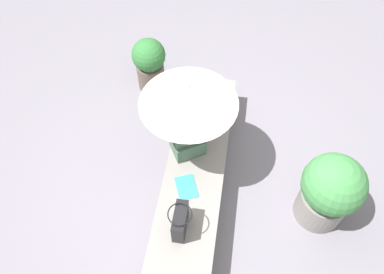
# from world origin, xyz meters

# --- Properties ---
(ground_plane) EXTENTS (14.00, 14.00, 0.00)m
(ground_plane) POSITION_xyz_m (0.00, 0.00, 0.00)
(ground_plane) COLOR slate
(stone_bench) EXTENTS (2.58, 0.64, 0.40)m
(stone_bench) POSITION_xyz_m (0.00, 0.00, 0.20)
(stone_bench) COLOR gray
(stone_bench) RESTS_ON ground
(person_seated) EXTENTS (0.42, 0.51, 0.90)m
(person_seated) POSITION_xyz_m (0.14, 0.12, 0.79)
(person_seated) COLOR #47664C
(person_seated) RESTS_ON stone_bench
(parasol) EXTENTS (0.99, 0.99, 0.99)m
(parasol) POSITION_xyz_m (0.20, 0.12, 1.25)
(parasol) COLOR #B7B7BC
(parasol) RESTS_ON stone_bench
(handbag_black) EXTENTS (0.31, 0.23, 0.34)m
(handbag_black) POSITION_xyz_m (-0.79, 0.04, 0.57)
(handbag_black) COLOR black
(handbag_black) RESTS_ON stone_bench
(magazine) EXTENTS (0.34, 0.29, 0.01)m
(magazine) POSITION_xyz_m (-0.34, 0.06, 0.41)
(magazine) COLOR #339ED1
(magazine) RESTS_ON stone_bench
(planter_near) EXTENTS (0.44, 0.44, 0.80)m
(planter_near) POSITION_xyz_m (1.39, 0.85, 0.43)
(planter_near) COLOR brown
(planter_near) RESTS_ON ground
(planter_far) EXTENTS (0.64, 0.64, 0.97)m
(planter_far) POSITION_xyz_m (-0.21, -1.40, 0.52)
(planter_far) COLOR gray
(planter_far) RESTS_ON ground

